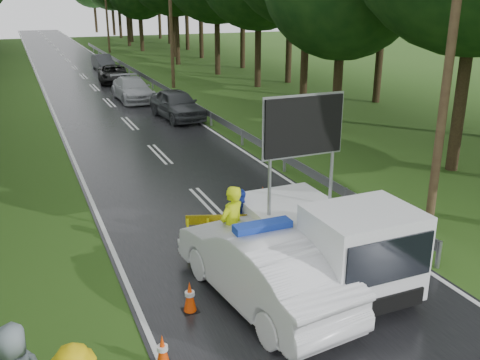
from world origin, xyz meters
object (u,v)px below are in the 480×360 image
work_truck (329,238)px  queue_car_second (133,89)px  officer (232,227)px  police_sedan (262,265)px  queue_car_third (114,74)px  barrier (238,224)px  queue_car_first (177,104)px  queue_car_fourth (103,62)px  civilian (241,219)px

work_truck → queue_car_second: 23.77m
work_truck → officer: (-1.72, 1.52, -0.07)m
police_sedan → queue_car_third: (2.52, 31.53, -0.19)m
barrier → queue_car_second: 21.80m
officer → queue_car_first: size_ratio=0.46×
queue_car_second → police_sedan: bearing=-97.3°
work_truck → queue_car_fourth: (1.30, 39.18, -0.45)m
barrier → civilian: bearing=73.8°
officer → queue_car_third: size_ratio=0.45×
work_truck → barrier: bearing=122.5°
queue_car_third → civilian: bearing=-88.0°
queue_car_first → queue_car_fourth: 21.43m
queue_car_fourth → civilian: bearing=-96.0°
queue_car_third → queue_car_fourth: bearing=92.4°
queue_car_first → queue_car_second: queue_car_first is taller
barrier → queue_car_second: bearing=105.2°
queue_car_fourth → queue_car_second: bearing=-94.7°
work_truck → queue_car_third: size_ratio=1.11×
queue_car_second → queue_car_third: (0.20, 7.63, -0.07)m
work_truck → queue_car_third: (0.82, 31.39, -0.46)m
police_sedan → barrier: police_sedan is taller
work_truck → officer: size_ratio=2.50×
civilian → queue_car_fourth: civilian is taller
police_sedan → civilian: bearing=-110.0°
work_truck → queue_car_fourth: work_truck is taller
work_truck → queue_car_first: work_truck is taller
police_sedan → barrier: 2.22m
queue_car_first → civilian: bearing=-105.6°
work_truck → civilian: 2.59m
police_sedan → queue_car_third: size_ratio=1.13×
barrier → officer: officer is taller
queue_car_fourth → police_sedan: bearing=-96.6°
officer → queue_car_first: (3.42, 16.24, -0.26)m
barrier → queue_car_third: size_ratio=0.54×
police_sedan → officer: 1.67m
officer → queue_car_third: (2.54, 29.87, -0.39)m
police_sedan → officer: (-0.02, 1.66, 0.20)m
queue_car_first → queue_car_third: (-0.88, 13.63, -0.13)m
work_truck → barrier: size_ratio=2.08×
civilian → queue_car_second: 21.52m
police_sedan → civilian: size_ratio=3.19×
police_sedan → civilian: police_sedan is taller
officer → civilian: size_ratio=1.26×
barrier → queue_car_fourth: bearing=106.3°
work_truck → queue_car_fourth: size_ratio=1.30×
barrier → queue_car_first: 16.00m
barrier → police_sedan: bearing=-79.1°
officer → civilian: officer is taller
civilian → queue_car_third: civilian is taller
work_truck → officer: work_truck is taller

